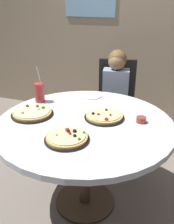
# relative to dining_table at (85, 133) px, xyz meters

# --- Properties ---
(ground_plane) EXTENTS (8.00, 8.00, 0.00)m
(ground_plane) POSITION_rel_dining_table_xyz_m (0.00, 0.00, -0.66)
(ground_plane) COLOR slate
(wall_with_window) EXTENTS (5.20, 0.14, 2.90)m
(wall_with_window) POSITION_rel_dining_table_xyz_m (-0.00, 1.80, 0.79)
(wall_with_window) COLOR gray
(wall_with_window) RESTS_ON ground_plane
(dining_table) EXTENTS (1.26, 1.26, 0.75)m
(dining_table) POSITION_rel_dining_table_xyz_m (0.00, 0.00, 0.00)
(dining_table) COLOR silver
(dining_table) RESTS_ON ground_plane
(chair_wooden) EXTENTS (0.47, 0.47, 0.95)m
(chair_wooden) POSITION_rel_dining_table_xyz_m (-0.02, 1.03, -0.13)
(chair_wooden) COLOR black
(chair_wooden) RESTS_ON ground_plane
(diner_child) EXTENTS (0.32, 0.43, 1.08)m
(diner_child) POSITION_rel_dining_table_xyz_m (0.01, 0.85, -0.17)
(diner_child) COLOR #3F4766
(diner_child) RESTS_ON ground_plane
(pizza_veggie) EXTENTS (0.28, 0.28, 0.05)m
(pizza_veggie) POSITION_rel_dining_table_xyz_m (-0.01, -0.28, 0.11)
(pizza_veggie) COLOR black
(pizza_veggie) RESTS_ON dining_table
(pizza_cheese) EXTENTS (0.29, 0.29, 0.05)m
(pizza_cheese) POSITION_rel_dining_table_xyz_m (0.12, 0.10, 0.11)
(pizza_cheese) COLOR black
(pizza_cheese) RESTS_ON dining_table
(pizza_pepperoni) EXTENTS (0.31, 0.31, 0.05)m
(pizza_pepperoni) POSITION_rel_dining_table_xyz_m (-0.40, -0.03, 0.11)
(pizza_pepperoni) COLOR black
(pizza_pepperoni) RESTS_ON dining_table
(soda_cup) EXTENTS (0.08, 0.08, 0.31)m
(soda_cup) POSITION_rel_dining_table_xyz_m (-0.48, 0.21, 0.17)
(soda_cup) COLOR #B73333
(soda_cup) RESTS_ON dining_table
(sauce_bowl) EXTENTS (0.07, 0.07, 0.04)m
(sauce_bowl) POSITION_rel_dining_table_xyz_m (0.38, 0.12, 0.11)
(sauce_bowl) COLOR brown
(sauce_bowl) RESTS_ON dining_table
(plate_small) EXTENTS (0.18, 0.18, 0.01)m
(plate_small) POSITION_rel_dining_table_xyz_m (-0.11, 0.48, 0.10)
(plate_small) COLOR white
(plate_small) RESTS_ON dining_table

